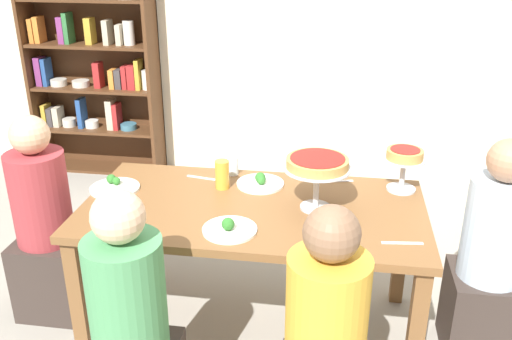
# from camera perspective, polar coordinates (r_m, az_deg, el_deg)

# --- Properties ---
(ground_plane) EXTENTS (12.00, 12.00, 0.00)m
(ground_plane) POSITION_cam_1_polar(r_m,az_deg,el_deg) (3.16, -0.29, -15.75)
(ground_plane) COLOR gray
(rear_partition) EXTENTS (8.00, 0.12, 2.80)m
(rear_partition) POSITION_cam_1_polar(r_m,az_deg,el_deg) (4.68, 4.08, 15.97)
(rear_partition) COLOR beige
(rear_partition) RESTS_ON ground_plane
(dining_table) EXTENTS (1.69, 0.87, 0.74)m
(dining_table) POSITION_cam_1_polar(r_m,az_deg,el_deg) (2.79, -0.31, -5.33)
(dining_table) COLOR brown
(dining_table) RESTS_ON ground_plane
(bookshelf) EXTENTS (1.10, 0.30, 2.21)m
(bookshelf) POSITION_cam_1_polar(r_m,az_deg,el_deg) (4.97, -16.51, 12.28)
(bookshelf) COLOR #4C2D19
(bookshelf) RESTS_ON ground_plane
(diner_head_east) EXTENTS (0.34, 0.34, 1.15)m
(diner_head_east) POSITION_cam_1_polar(r_m,az_deg,el_deg) (2.95, 22.71, -9.20)
(diner_head_east) COLOR #382D28
(diner_head_east) RESTS_ON ground_plane
(diner_head_west) EXTENTS (0.34, 0.34, 1.15)m
(diner_head_west) POSITION_cam_1_polar(r_m,az_deg,el_deg) (3.23, -20.64, -6.01)
(diner_head_west) COLOR #382D28
(diner_head_west) RESTS_ON ground_plane
(deep_dish_pizza_stand) EXTENTS (0.33, 0.33, 0.27)m
(deep_dish_pizza_stand) POSITION_cam_1_polar(r_m,az_deg,el_deg) (2.65, 6.27, 0.36)
(deep_dish_pizza_stand) COLOR silver
(deep_dish_pizza_stand) RESTS_ON dining_table
(personal_pizza_stand) EXTENTS (0.22, 0.22, 0.23)m
(personal_pizza_stand) POSITION_cam_1_polar(r_m,az_deg,el_deg) (2.95, 14.90, 1.03)
(personal_pizza_stand) COLOR silver
(personal_pizza_stand) RESTS_ON dining_table
(salad_plate_near_diner) EXTENTS (0.26, 0.26, 0.06)m
(salad_plate_near_diner) POSITION_cam_1_polar(r_m,az_deg,el_deg) (3.02, -14.25, -1.66)
(salad_plate_near_diner) COLOR white
(salad_plate_near_diner) RESTS_ON dining_table
(salad_plate_far_diner) EXTENTS (0.25, 0.25, 0.07)m
(salad_plate_far_diner) POSITION_cam_1_polar(r_m,az_deg,el_deg) (2.52, -2.74, -5.98)
(salad_plate_far_diner) COLOR white
(salad_plate_far_diner) RESTS_ON dining_table
(salad_plate_spare) EXTENTS (0.25, 0.25, 0.07)m
(salad_plate_spare) POSITION_cam_1_polar(r_m,az_deg,el_deg) (2.97, 0.52, -1.29)
(salad_plate_spare) COLOR white
(salad_plate_spare) RESTS_ON dining_table
(beer_glass_amber_tall) EXTENTS (0.07, 0.07, 0.15)m
(beer_glass_amber_tall) POSITION_cam_1_polar(r_m,az_deg,el_deg) (2.92, -3.47, -0.47)
(beer_glass_amber_tall) COLOR gold
(beer_glass_amber_tall) RESTS_ON dining_table
(water_glass_clear_near) EXTENTS (0.07, 0.07, 0.10)m
(water_glass_clear_near) POSITION_cam_1_polar(r_m,az_deg,el_deg) (3.09, -2.48, 0.46)
(water_glass_clear_near) COLOR white
(water_glass_clear_near) RESTS_ON dining_table
(cutlery_fork_near) EXTENTS (0.18, 0.04, 0.00)m
(cutlery_fork_near) POSITION_cam_1_polar(r_m,az_deg,el_deg) (2.62, -13.79, -5.79)
(cutlery_fork_near) COLOR silver
(cutlery_fork_near) RESTS_ON dining_table
(cutlery_knife_near) EXTENTS (0.17, 0.08, 0.00)m
(cutlery_knife_near) POSITION_cam_1_polar(r_m,az_deg,el_deg) (2.48, 8.02, -7.07)
(cutlery_knife_near) COLOR silver
(cutlery_knife_near) RESTS_ON dining_table
(cutlery_fork_far) EXTENTS (0.18, 0.05, 0.00)m
(cutlery_fork_far) POSITION_cam_1_polar(r_m,az_deg,el_deg) (3.07, -5.52, -0.80)
(cutlery_fork_far) COLOR silver
(cutlery_fork_far) RESTS_ON dining_table
(cutlery_knife_far) EXTENTS (0.18, 0.04, 0.00)m
(cutlery_knife_far) POSITION_cam_1_polar(r_m,az_deg,el_deg) (2.52, 14.71, -7.23)
(cutlery_knife_far) COLOR silver
(cutlery_knife_far) RESTS_ON dining_table
(cutlery_spare_fork) EXTENTS (0.18, 0.05, 0.00)m
(cutlery_spare_fork) POSITION_cam_1_polar(r_m,az_deg,el_deg) (3.04, 8.23, -1.13)
(cutlery_spare_fork) COLOR silver
(cutlery_spare_fork) RESTS_ON dining_table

